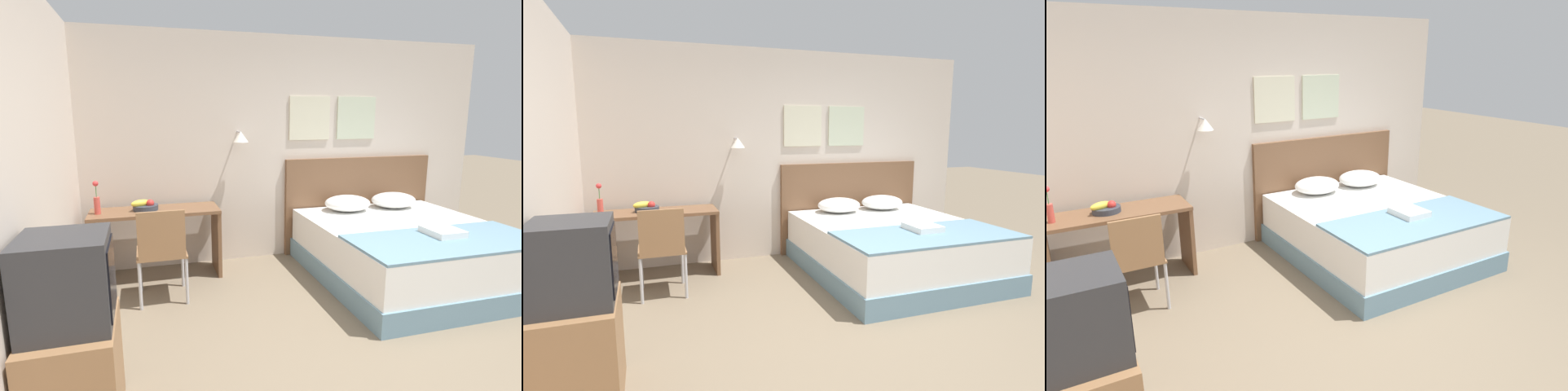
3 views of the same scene
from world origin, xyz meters
The scene contains 14 objects.
ground_plane centered at (0.00, 0.00, 0.00)m, with size 24.00×24.00×0.00m, color #756651.
wall_back centered at (0.01, 2.57, 1.33)m, with size 5.39×0.31×2.65m.
bed centered at (1.05, 1.45, 0.30)m, with size 1.90×2.07×0.60m.
headboard centered at (1.05, 2.52, 0.60)m, with size 2.02×0.06×1.21m.
pillow_left centered at (0.73, 2.21, 0.69)m, with size 0.56×0.46×0.19m.
pillow_right centered at (1.37, 2.21, 0.69)m, with size 0.56×0.46×0.19m.
throw_blanket centered at (1.05, 0.85, 0.61)m, with size 1.84×0.83×0.02m.
folded_towel_near_foot centered at (1.10, 0.99, 0.65)m, with size 0.30×0.34×0.06m.
desk centered at (-1.53, 2.22, 0.54)m, with size 1.33×0.50×0.76m.
desk_chair centered at (-1.50, 1.58, 0.54)m, with size 0.46×0.46×0.91m.
fruit_bowl centered at (-1.63, 2.23, 0.80)m, with size 0.29×0.26×0.12m.
flower_vase centered at (-2.09, 2.19, 0.89)m, with size 0.06×0.06×0.34m.
tv_stand centered at (-2.04, 0.10, 0.32)m, with size 0.47×0.58×0.64m.
television centered at (-2.04, 0.10, 0.89)m, with size 0.46×0.45×0.50m.
Camera 2 is at (-1.60, -2.46, 1.66)m, focal length 28.00 mm.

